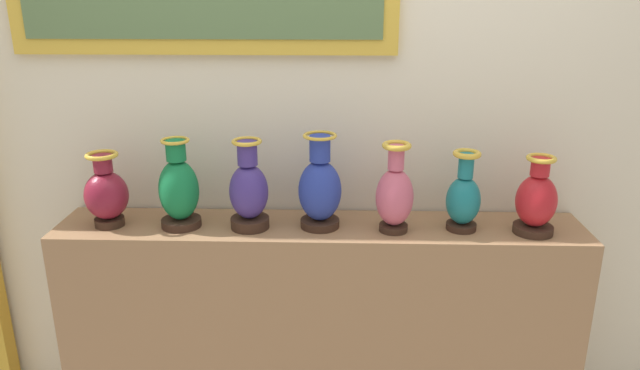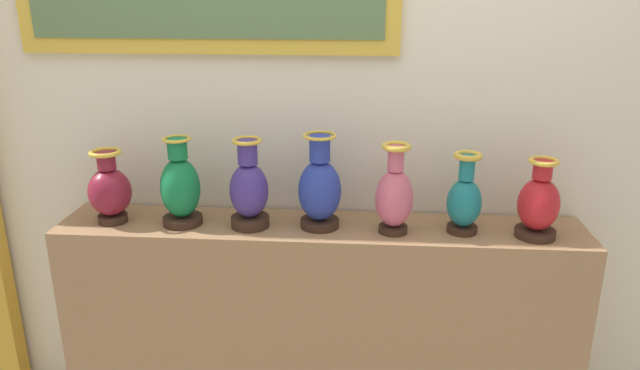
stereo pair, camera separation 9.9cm
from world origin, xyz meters
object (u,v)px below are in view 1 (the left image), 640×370
(vase_indigo, at_px, (249,191))
(vase_crimson, at_px, (536,201))
(vase_emerald, at_px, (179,190))
(vase_teal, at_px, (463,197))
(vase_burgundy, at_px, (106,194))
(vase_cobalt, at_px, (320,189))
(vase_rose, at_px, (395,194))

(vase_indigo, xyz_separation_m, vase_crimson, (1.09, -0.02, -0.02))
(vase_emerald, distance_m, vase_teal, 1.10)
(vase_burgundy, distance_m, vase_crimson, 1.65)
(vase_cobalt, distance_m, vase_rose, 0.29)
(vase_indigo, height_order, vase_crimson, vase_indigo)
(vase_indigo, relative_size, vase_crimson, 1.16)
(vase_emerald, relative_size, vase_teal, 1.12)
(vase_teal, height_order, vase_crimson, vase_teal)
(vase_indigo, distance_m, vase_rose, 0.56)
(vase_rose, distance_m, vase_teal, 0.27)
(vase_teal, bearing_deg, vase_indigo, -179.48)
(vase_burgundy, relative_size, vase_cobalt, 0.80)
(vase_emerald, bearing_deg, vase_teal, 0.14)
(vase_burgundy, xyz_separation_m, vase_teal, (1.38, 0.00, -0.00))
(vase_indigo, height_order, vase_cobalt, vase_cobalt)
(vase_indigo, bearing_deg, vase_cobalt, 3.71)
(vase_cobalt, bearing_deg, vase_teal, -1.06)
(vase_burgundy, height_order, vase_indigo, vase_indigo)
(vase_rose, bearing_deg, vase_emerald, 178.64)
(vase_emerald, bearing_deg, vase_rose, -1.36)
(vase_burgundy, distance_m, vase_cobalt, 0.83)
(vase_burgundy, bearing_deg, vase_emerald, 0.41)
(vase_indigo, distance_m, vase_teal, 0.82)
(vase_burgundy, distance_m, vase_emerald, 0.29)
(vase_cobalt, xyz_separation_m, vase_teal, (0.55, -0.01, -0.03))
(vase_burgundy, height_order, vase_cobalt, vase_cobalt)
(vase_emerald, height_order, vase_cobalt, vase_cobalt)
(vase_crimson, bearing_deg, vase_indigo, 179.01)
(vase_cobalt, relative_size, vase_teal, 1.19)
(vase_burgundy, bearing_deg, vase_crimson, -0.75)
(vase_rose, height_order, vase_teal, vase_rose)
(vase_teal, bearing_deg, vase_cobalt, 178.94)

